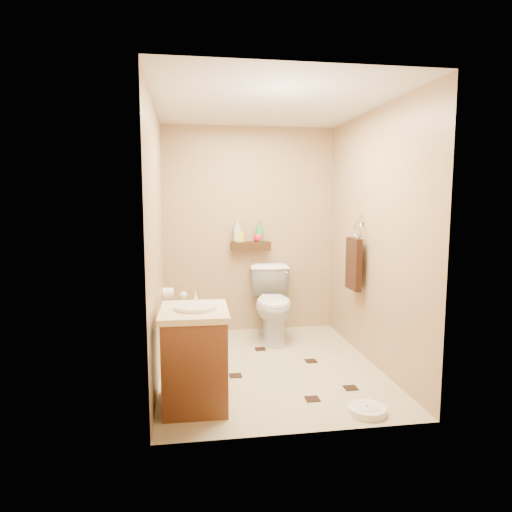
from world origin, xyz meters
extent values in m
plane|color=#BDB08A|center=(0.00, 0.00, 0.00)|extent=(2.50, 2.50, 0.00)
cube|color=#A3845D|center=(0.00, 1.25, 1.20)|extent=(2.00, 0.04, 2.40)
cube|color=#A3845D|center=(0.00, -1.25, 1.20)|extent=(2.00, 0.04, 2.40)
cube|color=#A3845D|center=(-1.00, 0.00, 1.20)|extent=(0.04, 2.50, 2.40)
cube|color=#A3845D|center=(1.00, 0.00, 1.20)|extent=(0.04, 2.50, 2.40)
cube|color=silver|center=(0.00, 0.00, 2.40)|extent=(2.00, 2.50, 0.02)
cube|color=#3E2411|center=(0.00, 1.17, 1.02)|extent=(0.46, 0.14, 0.10)
cube|color=black|center=(-0.33, -0.19, 0.00)|extent=(0.11, 0.11, 0.01)
cube|color=black|center=(0.43, 0.07, 0.00)|extent=(0.11, 0.11, 0.01)
cube|color=black|center=(0.21, -0.76, 0.00)|extent=(0.11, 0.11, 0.01)
cube|color=black|center=(-0.60, 0.55, 0.00)|extent=(0.11, 0.11, 0.01)
cube|color=black|center=(0.59, -0.60, 0.00)|extent=(0.11, 0.11, 0.01)
cube|color=black|center=(0.00, 0.49, 0.00)|extent=(0.11, 0.11, 0.01)
imported|color=white|center=(0.20, 0.83, 0.41)|extent=(0.50, 0.82, 0.81)
cube|color=brown|center=(-0.70, -0.69, 0.35)|extent=(0.48, 0.59, 0.70)
cube|color=beige|center=(-0.70, -0.69, 0.73)|extent=(0.52, 0.63, 0.05)
cylinder|color=white|center=(-0.68, -0.69, 0.75)|extent=(0.33, 0.33, 0.05)
cylinder|color=silver|center=(-0.68, -0.49, 0.81)|extent=(0.03, 0.03, 0.11)
cylinder|color=white|center=(0.54, -1.05, 0.03)|extent=(0.35, 0.35, 0.05)
cylinder|color=white|center=(0.54, -1.05, 0.05)|extent=(0.17, 0.17, 0.01)
cylinder|color=#1A6868|center=(-0.79, 1.07, 0.07)|extent=(0.12, 0.12, 0.13)
cylinder|color=white|center=(-0.79, 1.07, 0.31)|extent=(0.02, 0.02, 0.37)
sphere|color=white|center=(-0.79, 1.07, 0.49)|extent=(0.09, 0.09, 0.09)
cube|color=silver|center=(0.98, 0.25, 1.38)|extent=(0.03, 0.06, 0.08)
torus|color=silver|center=(0.95, 0.25, 1.26)|extent=(0.02, 0.19, 0.19)
cube|color=black|center=(0.91, 0.25, 0.92)|extent=(0.06, 0.30, 0.52)
cylinder|color=white|center=(-0.94, 0.65, 0.60)|extent=(0.11, 0.11, 0.11)
cylinder|color=silver|center=(-0.98, 0.65, 0.66)|extent=(0.04, 0.02, 0.02)
imported|color=beige|center=(-0.16, 1.17, 1.20)|extent=(0.13, 0.13, 0.26)
imported|color=yellow|center=(-0.14, 1.17, 1.16)|extent=(0.11, 0.11, 0.18)
imported|color=red|center=(0.09, 1.17, 1.14)|extent=(0.16, 0.16, 0.14)
imported|color=green|center=(0.11, 1.17, 1.19)|extent=(0.12, 0.12, 0.24)
camera|label=1|loc=(-0.76, -4.07, 1.57)|focal=32.00mm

